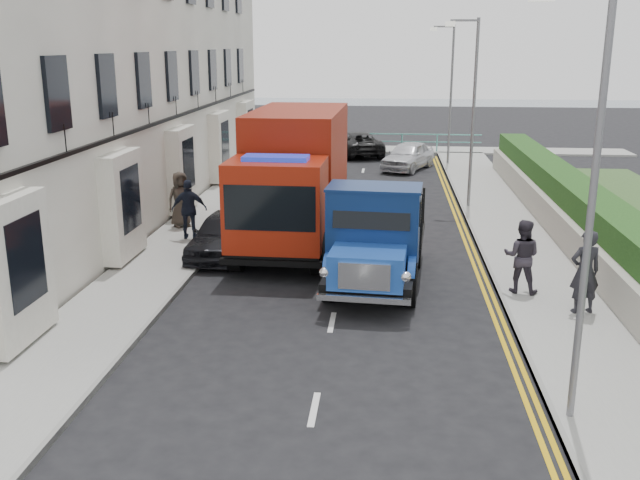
{
  "coord_description": "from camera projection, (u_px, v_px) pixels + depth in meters",
  "views": [
    {
      "loc": [
        1.14,
        -13.03,
        6.12
      ],
      "look_at": [
        -0.45,
        3.93,
        1.4
      ],
      "focal_mm": 40.0,
      "sensor_mm": 36.0,
      "label": 1
    }
  ],
  "objects": [
    {
      "name": "red_lorry",
      "position": [
        294.0,
        175.0,
        22.08
      ],
      "size": [
        2.83,
        7.89,
        4.1
      ],
      "rotation": [
        0.0,
        0.0,
        -0.02
      ],
      "color": "black",
      "rests_on": "ground"
    },
    {
      "name": "seafront_railing",
      "position": [
        367.0,
        142.0,
        41.14
      ],
      "size": [
        13.0,
        0.08,
        1.11
      ],
      "color": "#59B2A5",
      "rests_on": "ground"
    },
    {
      "name": "parked_car_mid",
      "position": [
        268.0,
        221.0,
        22.77
      ],
      "size": [
        1.4,
        3.9,
        1.28
      ],
      "primitive_type": "imported",
      "rotation": [
        0.0,
        0.0,
        0.01
      ],
      "color": "#527EB0",
      "rests_on": "ground"
    },
    {
      "name": "parked_car_rear",
      "position": [
        279.0,
        174.0,
        30.36
      ],
      "size": [
        2.63,
        5.15,
        1.43
      ],
      "primitive_type": "imported",
      "rotation": [
        0.0,
        0.0,
        0.13
      ],
      "color": "silver",
      "rests_on": "ground"
    },
    {
      "name": "parked_car_front",
      "position": [
        224.0,
        234.0,
        21.1
      ],
      "size": [
        1.84,
        3.97,
        1.32
      ],
      "primitive_type": "imported",
      "rotation": [
        0.0,
        0.0,
        -0.07
      ],
      "color": "black",
      "rests_on": "ground"
    },
    {
      "name": "lamp_far",
      "position": [
        449.0,
        87.0,
        35.82
      ],
      "size": [
        1.23,
        0.18,
        7.0
      ],
      "color": "slate",
      "rests_on": "ground"
    },
    {
      "name": "pavement_west",
      "position": [
        190.0,
        235.0,
        23.32
      ],
      "size": [
        2.4,
        38.0,
        0.12
      ],
      "primitive_type": "cube",
      "color": "gray",
      "rests_on": "ground"
    },
    {
      "name": "promenade",
      "position": [
        367.0,
        149.0,
        42.05
      ],
      "size": [
        30.0,
        2.5,
        0.12
      ],
      "primitive_type": "cube",
      "color": "gray",
      "rests_on": "ground"
    },
    {
      "name": "lamp_mid",
      "position": [
        471.0,
        103.0,
        26.23
      ],
      "size": [
        1.23,
        0.18,
        7.0
      ],
      "color": "slate",
      "rests_on": "ground"
    },
    {
      "name": "pedestrian_east_far",
      "position": [
        522.0,
        256.0,
        17.56
      ],
      "size": [
        1.06,
        0.92,
        1.85
      ],
      "primitive_type": "imported",
      "rotation": [
        0.0,
        0.0,
        2.87
      ],
      "color": "#312B35",
      "rests_on": "pavement_east"
    },
    {
      "name": "terrace_west",
      "position": [
        95.0,
        13.0,
        25.65
      ],
      "size": [
        6.31,
        30.2,
        14.25
      ],
      "color": "silver",
      "rests_on": "ground"
    },
    {
      "name": "bedford_lorry",
      "position": [
        374.0,
        243.0,
        17.93
      ],
      "size": [
        2.68,
        5.88,
        2.71
      ],
      "rotation": [
        0.0,
        0.0,
        -0.08
      ],
      "color": "black",
      "rests_on": "ground"
    },
    {
      "name": "pedestrian_west_near",
      "position": [
        189.0,
        209.0,
        22.43
      ],
      "size": [
        1.16,
        0.62,
        1.89
      ],
      "primitive_type": "imported",
      "rotation": [
        0.0,
        0.0,
        3.29
      ],
      "color": "black",
      "rests_on": "pavement_west"
    },
    {
      "name": "seafront_car_left",
      "position": [
        357.0,
        144.0,
        40.01
      ],
      "size": [
        3.44,
        5.22,
        1.33
      ],
      "primitive_type": "imported",
      "rotation": [
        0.0,
        0.0,
        3.42
      ],
      "color": "black",
      "rests_on": "ground"
    },
    {
      "name": "pedestrian_east_near",
      "position": [
        585.0,
        272.0,
        16.19
      ],
      "size": [
        0.8,
        0.62,
        1.97
      ],
      "primitive_type": "imported",
      "rotation": [
        0.0,
        0.0,
        3.36
      ],
      "color": "black",
      "rests_on": "pavement_east"
    },
    {
      "name": "pavement_east",
      "position": [
        517.0,
        243.0,
        22.38
      ],
      "size": [
        2.6,
        38.0,
        0.12
      ],
      "primitive_type": "cube",
      "color": "gray",
      "rests_on": "ground"
    },
    {
      "name": "seafront_car_right",
      "position": [
        408.0,
        156.0,
        35.49
      ],
      "size": [
        3.07,
        4.42,
        1.4
      ],
      "primitive_type": "imported",
      "rotation": [
        0.0,
        0.0,
        -0.38
      ],
      "color": "silver",
      "rests_on": "ground"
    },
    {
      "name": "garden_east",
      "position": [
        582.0,
        218.0,
        21.98
      ],
      "size": [
        1.45,
        28.0,
        1.75
      ],
      "color": "#B2AD9E",
      "rests_on": "ground"
    },
    {
      "name": "ground",
      "position": [
        324.0,
        360.0,
        14.24
      ],
      "size": [
        120.0,
        120.0,
        0.0
      ],
      "primitive_type": "plane",
      "color": "black",
      "rests_on": "ground"
    },
    {
      "name": "pedestrian_west_far",
      "position": [
        181.0,
        199.0,
        23.89
      ],
      "size": [
        1.09,
        1.03,
        1.87
      ],
      "primitive_type": "imported",
      "rotation": [
        0.0,
        0.0,
        0.67
      ],
      "color": "#362E27",
      "rests_on": "pavement_west"
    },
    {
      "name": "lamp_near",
      "position": [
        585.0,
        187.0,
        10.87
      ],
      "size": [
        1.23,
        0.18,
        7.0
      ],
      "color": "slate",
      "rests_on": "ground"
    },
    {
      "name": "sea_plane",
      "position": [
        376.0,
        106.0,
        71.81
      ],
      "size": [
        120.0,
        120.0,
        0.0
      ],
      "primitive_type": "plane",
      "color": "#4D5E6A",
      "rests_on": "ground"
    }
  ]
}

